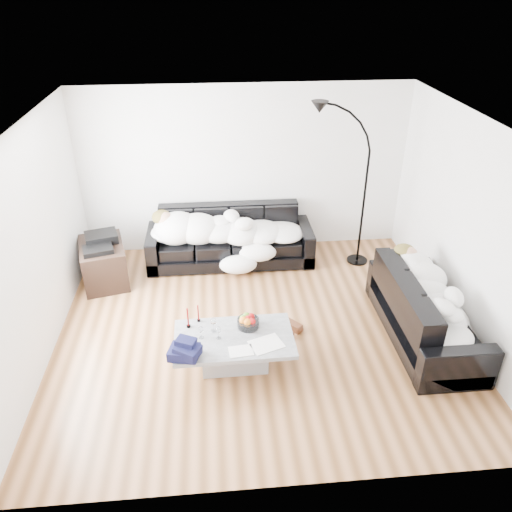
{
  "coord_description": "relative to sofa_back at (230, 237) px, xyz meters",
  "views": [
    {
      "loc": [
        -0.49,
        -5.03,
        3.98
      ],
      "look_at": [
        0.0,
        0.3,
        0.9
      ],
      "focal_mm": 35.0,
      "sensor_mm": 36.0,
      "label": 1
    }
  ],
  "objects": [
    {
      "name": "ceiling",
      "position": [
        0.27,
        -1.77,
        2.19
      ],
      "size": [
        5.0,
        5.0,
        0.0
      ],
      "primitive_type": "plane",
      "color": "white",
      "rests_on": "ground"
    },
    {
      "name": "wine_glass_c",
      "position": [
        -0.24,
        -2.39,
        0.06
      ],
      "size": [
        0.07,
        0.07,
        0.15
      ],
      "primitive_type": "cylinder",
      "rotation": [
        0.0,
        0.0,
        -0.06
      ],
      "color": "white",
      "rests_on": "coffee_table"
    },
    {
      "name": "av_cabinet",
      "position": [
        -1.85,
        -0.42,
        -0.11
      ],
      "size": [
        0.79,
        0.99,
        0.6
      ],
      "primitive_type": "cube",
      "rotation": [
        0.0,
        0.0,
        0.24
      ],
      "color": "black",
      "rests_on": "ground"
    },
    {
      "name": "sofa_right",
      "position": [
        2.29,
        -2.08,
        -0.01
      ],
      "size": [
        0.86,
        2.0,
        0.81
      ],
      "primitive_type": "cube",
      "rotation": [
        0.0,
        0.0,
        1.57
      ],
      "color": "black",
      "rests_on": "ground"
    },
    {
      "name": "floor_lamp",
      "position": [
        1.98,
        -0.21,
        0.68
      ],
      "size": [
        0.86,
        0.59,
        2.18
      ],
      "primitive_type": null,
      "rotation": [
        0.0,
        0.0,
        0.39
      ],
      "color": "black",
      "rests_on": "ground"
    },
    {
      "name": "wall_left",
      "position": [
        -2.23,
        -1.77,
        0.89
      ],
      "size": [
        0.02,
        4.5,
        2.6
      ],
      "primitive_type": "cube",
      "color": "silver",
      "rests_on": "ground"
    },
    {
      "name": "wine_glass_b",
      "position": [
        -0.43,
        -2.37,
        0.06
      ],
      "size": [
        0.07,
        0.07,
        0.15
      ],
      "primitive_type": "cylinder",
      "rotation": [
        0.0,
        0.0,
        0.12
      ],
      "color": "white",
      "rests_on": "coffee_table"
    },
    {
      "name": "navy_jacket",
      "position": [
        -0.57,
        -2.65,
        0.14
      ],
      "size": [
        0.36,
        0.32,
        0.17
      ],
      "primitive_type": null,
      "rotation": [
        0.0,
        0.0,
        -0.12
      ],
      "color": "black",
      "rests_on": "coffee_table"
    },
    {
      "name": "teal_cushion",
      "position": [
        2.23,
        -1.46,
        0.31
      ],
      "size": [
        0.42,
        0.38,
        0.2
      ],
      "primitive_type": "ellipsoid",
      "rotation": [
        0.0,
        0.0,
        0.24
      ],
      "color": "#0D505B",
      "rests_on": "sofa_right"
    },
    {
      "name": "wine_glass_a",
      "position": [
        -0.29,
        -2.25,
        0.07
      ],
      "size": [
        0.09,
        0.09,
        0.18
      ],
      "primitive_type": "cylinder",
      "rotation": [
        0.0,
        0.0,
        -0.17
      ],
      "color": "white",
      "rests_on": "coffee_table"
    },
    {
      "name": "sleeper_right",
      "position": [
        2.29,
        -2.08,
        0.22
      ],
      "size": [
        0.73,
        1.72,
        0.42
      ],
      "primitive_type": null,
      "rotation": [
        0.0,
        0.0,
        1.57
      ],
      "color": "white",
      "rests_on": "sofa_right"
    },
    {
      "name": "shoes",
      "position": [
        0.6,
        -1.87,
        -0.36
      ],
      "size": [
        0.59,
        0.52,
        0.11
      ],
      "primitive_type": null,
      "rotation": [
        0.0,
        0.0,
        -0.44
      ],
      "color": "#472311",
      "rests_on": "ground"
    },
    {
      "name": "sleeper_back",
      "position": [
        0.0,
        -0.05,
        0.22
      ],
      "size": [
        2.13,
        0.74,
        0.43
      ],
      "primitive_type": null,
      "color": "white",
      "rests_on": "sofa_back"
    },
    {
      "name": "candle_right",
      "position": [
        -0.47,
        -2.05,
        0.09
      ],
      "size": [
        0.05,
        0.05,
        0.22
      ],
      "primitive_type": "cylinder",
      "rotation": [
        0.0,
        0.0,
        -0.29
      ],
      "color": "maroon",
      "rests_on": "coffee_table"
    },
    {
      "name": "ground",
      "position": [
        0.27,
        -1.77,
        -0.41
      ],
      "size": [
        5.0,
        5.0,
        0.0
      ],
      "primitive_type": "plane",
      "color": "brown",
      "rests_on": "ground"
    },
    {
      "name": "newspaper_a",
      "position": [
        0.28,
        -2.54,
        -0.01
      ],
      "size": [
        0.42,
        0.37,
        0.01
      ],
      "primitive_type": "cube",
      "rotation": [
        0.0,
        0.0,
        0.36
      ],
      "color": "silver",
      "rests_on": "coffee_table"
    },
    {
      "name": "sofa_back",
      "position": [
        0.0,
        0.0,
        0.0
      ],
      "size": [
        2.52,
        0.87,
        0.82
      ],
      "primitive_type": "cube",
      "color": "black",
      "rests_on": "ground"
    },
    {
      "name": "stereo",
      "position": [
        -1.85,
        -0.42,
        0.25
      ],
      "size": [
        0.52,
        0.45,
        0.13
      ],
      "primitive_type": "cube",
      "rotation": [
        0.0,
        0.0,
        0.28
      ],
      "color": "black",
      "rests_on": "av_cabinet"
    },
    {
      "name": "candle_left",
      "position": [
        -0.58,
        -2.16,
        0.11
      ],
      "size": [
        0.05,
        0.05,
        0.26
      ],
      "primitive_type": "cylinder",
      "rotation": [
        0.0,
        0.0,
        0.13
      ],
      "color": "maroon",
      "rests_on": "coffee_table"
    },
    {
      "name": "coffee_table",
      "position": [
        -0.07,
        -2.39,
        -0.22
      ],
      "size": [
        1.35,
        0.8,
        0.39
      ],
      "primitive_type": "cube",
      "rotation": [
        0.0,
        0.0,
        0.01
      ],
      "color": "#939699",
      "rests_on": "ground"
    },
    {
      "name": "wall_right",
      "position": [
        2.77,
        -1.77,
        0.89
      ],
      "size": [
        0.02,
        4.5,
        2.6
      ],
      "primitive_type": "cube",
      "color": "silver",
      "rests_on": "ground"
    },
    {
      "name": "fruit_bowl",
      "position": [
        0.11,
        -2.21,
        0.06
      ],
      "size": [
        0.28,
        0.28,
        0.16
      ],
      "primitive_type": "cylinder",
      "rotation": [
        0.0,
        0.0,
        0.07
      ],
      "color": "white",
      "rests_on": "coffee_table"
    },
    {
      "name": "wall_back",
      "position": [
        0.27,
        0.48,
        0.89
      ],
      "size": [
        5.0,
        0.02,
        2.6
      ],
      "primitive_type": "cube",
      "color": "silver",
      "rests_on": "ground"
    },
    {
      "name": "newspaper_b",
      "position": [
        -0.01,
        -2.63,
        -0.01
      ],
      "size": [
        0.28,
        0.21,
        0.01
      ],
      "primitive_type": "cube",
      "rotation": [
        0.0,
        0.0,
        0.09
      ],
      "color": "silver",
      "rests_on": "coffee_table"
    }
  ]
}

